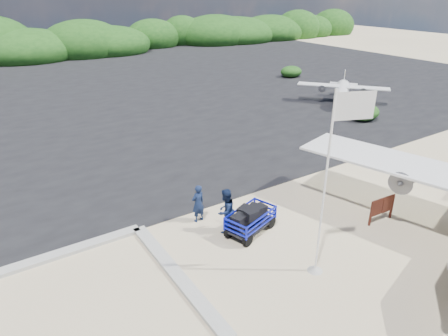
# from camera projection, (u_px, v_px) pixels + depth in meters

# --- Properties ---
(ground) EXTENTS (160.00, 160.00, 0.00)m
(ground) POSITION_uv_depth(u_px,v_px,m) (298.00, 255.00, 15.45)
(ground) COLOR beige
(asphalt_apron) EXTENTS (90.00, 50.00, 0.04)m
(asphalt_apron) POSITION_uv_depth(u_px,v_px,m) (83.00, 94.00, 38.28)
(asphalt_apron) COLOR #B2B2B2
(asphalt_apron) RESTS_ON ground
(lagoon) EXTENTS (9.00, 7.00, 0.40)m
(lagoon) POSITION_uv_depth(u_px,v_px,m) (43.00, 329.00, 12.12)
(lagoon) COLOR #B2B2B2
(lagoon) RESTS_ON ground
(vegetation_band) EXTENTS (124.00, 8.00, 4.40)m
(vegetation_band) POSITION_uv_depth(u_px,v_px,m) (35.00, 58.00, 57.30)
(vegetation_band) COLOR #B2B2B2
(vegetation_band) RESTS_ON ground
(baggage_cart) EXTENTS (2.69, 2.03, 1.19)m
(baggage_cart) POSITION_uv_depth(u_px,v_px,m) (250.00, 232.00, 16.88)
(baggage_cart) COLOR #0D17CA
(baggage_cart) RESTS_ON ground
(flagpole) EXTENTS (1.46, 1.03, 6.72)m
(flagpole) POSITION_uv_depth(u_px,v_px,m) (315.00, 271.00, 14.60)
(flagpole) COLOR white
(flagpole) RESTS_ON ground
(signboard) EXTENTS (1.49, 0.24, 1.22)m
(signboard) POSITION_uv_depth(u_px,v_px,m) (379.00, 221.00, 17.63)
(signboard) COLOR #512217
(signboard) RESTS_ON ground
(crew_a) EXTENTS (0.68, 0.50, 1.74)m
(crew_a) POSITION_uv_depth(u_px,v_px,m) (198.00, 203.00, 17.35)
(crew_a) COLOR #111F42
(crew_a) RESTS_ON ground
(crew_b) EXTENTS (1.17, 1.06, 1.96)m
(crew_b) POSITION_uv_depth(u_px,v_px,m) (226.00, 211.00, 16.57)
(crew_b) COLOR #111F42
(crew_b) RESTS_ON ground
(aircraft_large) EXTENTS (20.70, 20.70, 5.04)m
(aircraft_large) POSITION_uv_depth(u_px,v_px,m) (276.00, 84.00, 41.99)
(aircraft_large) COLOR #B2B2B2
(aircraft_large) RESTS_ON ground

